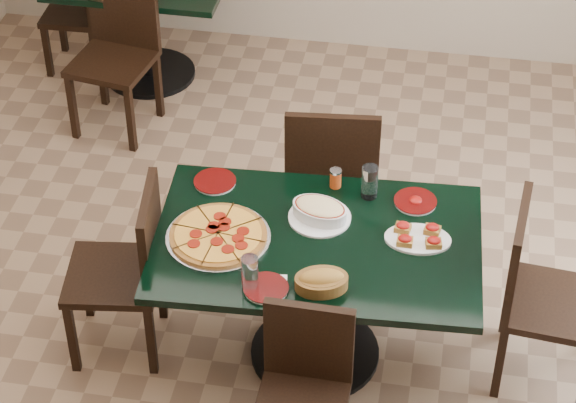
% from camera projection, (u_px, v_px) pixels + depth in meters
% --- Properties ---
extents(floor, '(5.50, 5.50, 0.00)m').
position_uv_depth(floor, '(279.00, 324.00, 5.69)').
color(floor, '#82654B').
rests_on(floor, ground).
extents(main_table, '(1.52, 1.02, 0.75)m').
position_uv_depth(main_table, '(317.00, 269.00, 5.17)').
color(main_table, black).
rests_on(main_table, floor).
extents(back_table, '(1.10, 0.80, 0.75)m').
position_uv_depth(back_table, '(144.00, 5.00, 7.16)').
color(back_table, black).
rests_on(back_table, floor).
extents(chair_far, '(0.51, 0.51, 1.00)m').
position_uv_depth(chair_far, '(332.00, 173.00, 5.74)').
color(chair_far, black).
rests_on(chair_far, floor).
extents(chair_near, '(0.39, 0.39, 0.83)m').
position_uv_depth(chair_near, '(304.00, 384.00, 4.78)').
color(chair_near, black).
rests_on(chair_near, floor).
extents(chair_right, '(0.49, 0.49, 0.97)m').
position_uv_depth(chair_right, '(537.00, 288.00, 5.11)').
color(chair_right, black).
rests_on(chair_right, floor).
extents(chair_left, '(0.49, 0.49, 0.94)m').
position_uv_depth(chair_left, '(130.00, 264.00, 5.26)').
color(chair_left, black).
rests_on(chair_left, floor).
extents(back_chair_near, '(0.52, 0.52, 0.96)m').
position_uv_depth(back_chair_near, '(118.00, 44.00, 6.76)').
color(back_chair_near, black).
rests_on(back_chair_near, floor).
extents(back_chair_left, '(0.39, 0.39, 0.82)m').
position_uv_depth(back_chair_left, '(84.00, 6.00, 7.29)').
color(back_chair_left, black).
rests_on(back_chair_left, floor).
extents(pepperoni_pizza, '(0.48, 0.48, 0.04)m').
position_uv_depth(pepperoni_pizza, '(218.00, 235.00, 5.05)').
color(pepperoni_pizza, silver).
rests_on(pepperoni_pizza, main_table).
extents(lasagna_casserole, '(0.30, 0.29, 0.09)m').
position_uv_depth(lasagna_casserole, '(320.00, 211.00, 5.14)').
color(lasagna_casserole, silver).
rests_on(lasagna_casserole, main_table).
extents(bread_basket, '(0.27, 0.22, 0.10)m').
position_uv_depth(bread_basket, '(321.00, 281.00, 4.79)').
color(bread_basket, brown).
rests_on(bread_basket, main_table).
extents(bruschetta_platter, '(0.31, 0.22, 0.05)m').
position_uv_depth(bruschetta_platter, '(418.00, 236.00, 5.04)').
color(bruschetta_platter, silver).
rests_on(bruschetta_platter, main_table).
extents(side_plate_near, '(0.20, 0.20, 0.02)m').
position_uv_depth(side_plate_near, '(266.00, 288.00, 4.80)').
color(side_plate_near, silver).
rests_on(side_plate_near, main_table).
extents(side_plate_far_r, '(0.20, 0.20, 0.03)m').
position_uv_depth(side_plate_far_r, '(415.00, 201.00, 5.26)').
color(side_plate_far_r, silver).
rests_on(side_plate_far_r, main_table).
extents(side_plate_far_l, '(0.20, 0.20, 0.02)m').
position_uv_depth(side_plate_far_l, '(215.00, 182.00, 5.37)').
color(side_plate_far_l, silver).
rests_on(side_plate_far_l, main_table).
extents(napkin_setting, '(0.15, 0.15, 0.01)m').
position_uv_depth(napkin_setting, '(272.00, 285.00, 4.82)').
color(napkin_setting, white).
rests_on(napkin_setting, main_table).
extents(water_glass_a, '(0.08, 0.08, 0.17)m').
position_uv_depth(water_glass_a, '(370.00, 182.00, 5.25)').
color(water_glass_a, silver).
rests_on(water_glass_a, main_table).
extents(water_glass_b, '(0.07, 0.07, 0.16)m').
position_uv_depth(water_glass_b, '(250.00, 272.00, 4.77)').
color(water_glass_b, silver).
rests_on(water_glass_b, main_table).
extents(pepper_shaker, '(0.06, 0.06, 0.10)m').
position_uv_depth(pepper_shaker, '(336.00, 178.00, 5.33)').
color(pepper_shaker, '#AA3412').
rests_on(pepper_shaker, main_table).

